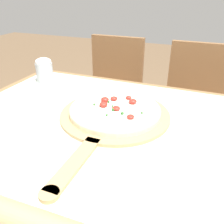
# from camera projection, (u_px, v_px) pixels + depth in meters

# --- Properties ---
(dining_table) EXTENTS (1.13, 1.01, 0.74)m
(dining_table) POSITION_uv_depth(u_px,v_px,m) (91.00, 155.00, 0.86)
(dining_table) COLOR olive
(dining_table) RESTS_ON ground_plane
(towel_cloth) EXTENTS (1.05, 0.93, 0.00)m
(towel_cloth) POSITION_uv_depth(u_px,v_px,m) (90.00, 129.00, 0.81)
(towel_cloth) COLOR silver
(towel_cloth) RESTS_ON dining_table
(pizza_peel) EXTENTS (0.41, 0.65, 0.01)m
(pizza_peel) POSITION_uv_depth(u_px,v_px,m) (113.00, 117.00, 0.87)
(pizza_peel) COLOR tan
(pizza_peel) RESTS_ON towel_cloth
(pizza) EXTENTS (0.34, 0.34, 0.04)m
(pizza) POSITION_uv_depth(u_px,v_px,m) (115.00, 110.00, 0.88)
(pizza) COLOR beige
(pizza) RESTS_ON pizza_peel
(chair_left) EXTENTS (0.40, 0.40, 0.88)m
(chair_left) POSITION_uv_depth(u_px,v_px,m) (113.00, 91.00, 1.72)
(chair_left) COLOR brown
(chair_left) RESTS_ON ground_plane
(chair_right) EXTENTS (0.40, 0.40, 0.88)m
(chair_right) POSITION_uv_depth(u_px,v_px,m) (193.00, 104.00, 1.53)
(chair_right) COLOR brown
(chair_right) RESTS_ON ground_plane
(flour_cup) EXTENTS (0.08, 0.08, 0.12)m
(flour_cup) POSITION_uv_depth(u_px,v_px,m) (44.00, 70.00, 1.18)
(flour_cup) COLOR #B2B7BC
(flour_cup) RESTS_ON towel_cloth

